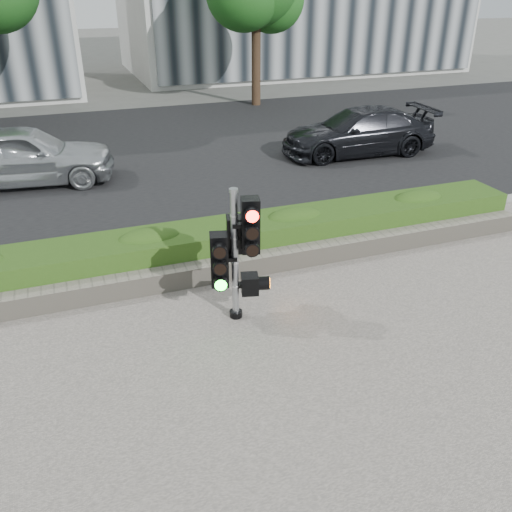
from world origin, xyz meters
The scene contains 9 objects.
ground centered at (0.00, 0.00, 0.00)m, with size 120.00×120.00×0.00m, color #51514C.
sidewalk centered at (0.00, -2.50, 0.01)m, with size 16.00×11.00×0.03m, color #9E9389.
road centered at (0.00, 10.00, 0.01)m, with size 60.00×13.00×0.02m, color black.
curb centered at (0.00, 3.15, 0.06)m, with size 60.00×0.25×0.12m, color gray.
stone_wall centered at (0.00, 1.90, 0.20)m, with size 12.00×0.32×0.34m, color gray.
hedge centered at (0.00, 2.55, 0.37)m, with size 12.00×1.00×0.68m, color #578428.
traffic_signal centered at (-0.24, 0.71, 1.16)m, with size 0.75×0.60×2.05m.
car_silver centered at (-3.29, 8.26, 0.76)m, with size 1.74×4.32×1.47m, color #B5B9BD.
car_dark centered at (5.82, 7.77, 0.67)m, with size 1.83×4.50×1.31m, color black.
Camera 1 is at (-2.38, -5.90, 4.57)m, focal length 38.00 mm.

